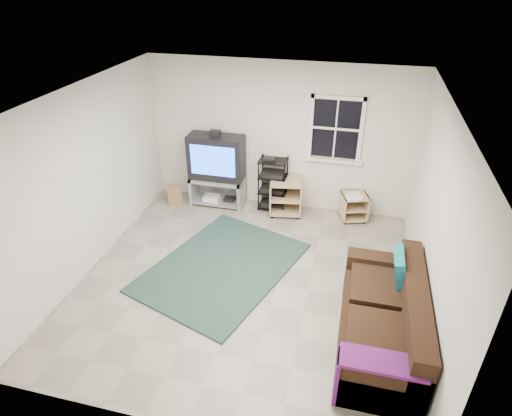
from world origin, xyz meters
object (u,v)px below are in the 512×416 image
(tv_unit, at_px, (217,165))
(sofa, at_px, (384,322))
(av_rack, at_px, (273,187))
(side_table_left, at_px, (286,194))
(side_table_right, at_px, (353,204))

(tv_unit, height_order, sofa, tv_unit)
(av_rack, xyz_separation_m, side_table_left, (0.25, -0.05, -0.08))
(tv_unit, bearing_deg, side_table_left, 0.69)
(av_rack, relative_size, side_table_left, 1.53)
(av_rack, xyz_separation_m, sofa, (1.91, -2.81, -0.10))
(tv_unit, relative_size, side_table_left, 2.22)
(side_table_left, bearing_deg, side_table_right, 1.78)
(side_table_right, bearing_deg, av_rack, 179.43)
(tv_unit, height_order, side_table_left, tv_unit)
(tv_unit, distance_m, side_table_right, 2.51)
(side_table_left, height_order, sofa, sofa)
(side_table_right, bearing_deg, side_table_left, -178.22)
(av_rack, relative_size, sofa, 0.49)
(side_table_left, distance_m, side_table_right, 1.19)
(sofa, bearing_deg, side_table_left, 121.13)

